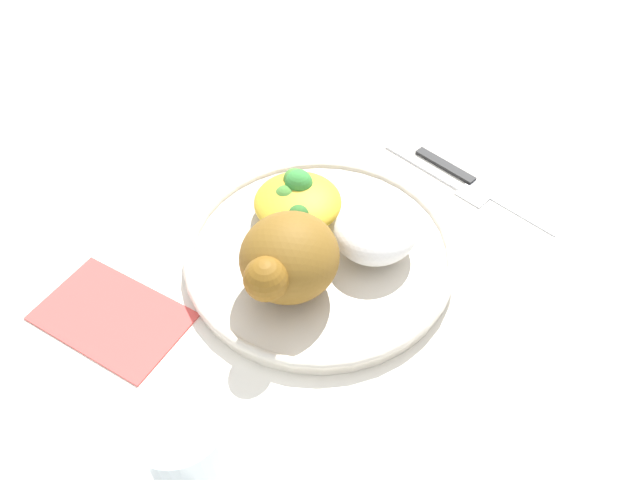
# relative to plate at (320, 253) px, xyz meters

# --- Properties ---
(ground_plane) EXTENTS (2.00, 2.00, 0.00)m
(ground_plane) POSITION_rel_plate_xyz_m (0.00, 0.00, -0.01)
(ground_plane) COLOR silver
(plate) EXTENTS (0.27, 0.27, 0.02)m
(plate) POSITION_rel_plate_xyz_m (0.00, 0.00, 0.00)
(plate) COLOR beige
(plate) RESTS_ON ground_plane
(roasted_chicken) EXTENTS (0.10, 0.09, 0.08)m
(roasted_chicken) POSITION_rel_plate_xyz_m (0.06, 0.01, 0.05)
(roasted_chicken) COLOR brown
(roasted_chicken) RESTS_ON plate
(rice_pile) EXTENTS (0.08, 0.08, 0.05)m
(rice_pile) POSITION_rel_plate_xyz_m (-0.04, 0.04, 0.03)
(rice_pile) COLOR white
(rice_pile) RESTS_ON plate
(mac_cheese_with_broccoli) EXTENTS (0.09, 0.09, 0.04)m
(mac_cheese_with_broccoli) POSITION_rel_plate_xyz_m (-0.02, -0.05, 0.03)
(mac_cheese_with_broccoli) COLOR gold
(mac_cheese_with_broccoli) RESTS_ON plate
(fork) EXTENTS (0.02, 0.14, 0.01)m
(fork) POSITION_rel_plate_xyz_m (-0.19, 0.01, -0.01)
(fork) COLOR silver
(fork) RESTS_ON ground_plane
(knife) EXTENTS (0.02, 0.19, 0.01)m
(knife) POSITION_rel_plate_xyz_m (-0.20, 0.04, -0.01)
(knife) COLOR black
(knife) RESTS_ON ground_plane
(water_glass) EXTENTS (0.07, 0.07, 0.09)m
(water_glass) POSITION_rel_plate_xyz_m (0.22, 0.08, 0.04)
(water_glass) COLOR silver
(water_glass) RESTS_ON ground_plane
(napkin) EXTENTS (0.12, 0.16, 0.00)m
(napkin) POSITION_rel_plate_xyz_m (0.19, -0.09, -0.01)
(napkin) COLOR #DB4C47
(napkin) RESTS_ON ground_plane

